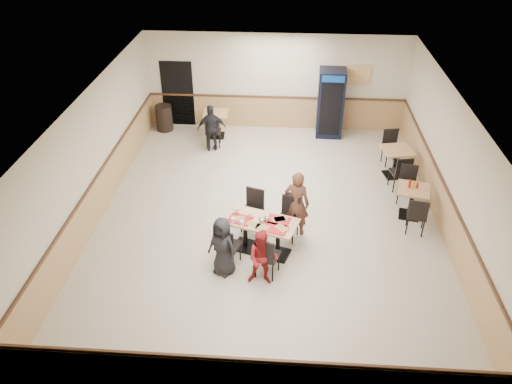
# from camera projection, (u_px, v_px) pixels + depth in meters

# --- Properties ---
(ground) EXTENTS (10.00, 10.00, 0.00)m
(ground) POSITION_uv_depth(u_px,v_px,m) (268.00, 217.00, 11.93)
(ground) COLOR beige
(ground) RESTS_ON ground
(room_shell) EXTENTS (10.00, 10.00, 10.00)m
(room_shell) POSITION_uv_depth(u_px,v_px,m) (337.00, 148.00, 13.65)
(room_shell) COLOR silver
(room_shell) RESTS_ON ground
(main_table) EXTENTS (1.66, 1.17, 0.80)m
(main_table) POSITION_uv_depth(u_px,v_px,m) (261.00, 231.00, 10.59)
(main_table) COLOR black
(main_table) RESTS_ON ground
(main_chairs) EXTENTS (1.80, 2.08, 1.02)m
(main_chairs) POSITION_uv_depth(u_px,v_px,m) (259.00, 231.00, 10.62)
(main_chairs) COLOR black
(main_chairs) RESTS_ON ground
(diner_woman_left) EXTENTS (0.77, 0.69, 1.32)m
(diner_woman_left) POSITION_uv_depth(u_px,v_px,m) (223.00, 246.00, 9.96)
(diner_woman_left) COLOR black
(diner_woman_left) RESTS_ON ground
(diner_woman_right) EXTENTS (0.63, 0.51, 1.24)m
(diner_woman_right) POSITION_uv_depth(u_px,v_px,m) (263.00, 258.00, 9.72)
(diner_woman_right) COLOR maroon
(diner_woman_right) RESTS_ON ground
(diner_man_opposite) EXTENTS (0.65, 0.51, 1.58)m
(diner_man_opposite) POSITION_uv_depth(u_px,v_px,m) (297.00, 203.00, 11.02)
(diner_man_opposite) COLOR #512F22
(diner_man_opposite) RESTS_ON ground
(lone_diner) EXTENTS (0.88, 0.51, 1.40)m
(lone_diner) POSITION_uv_depth(u_px,v_px,m) (212.00, 128.00, 14.42)
(lone_diner) COLOR black
(lone_diner) RESTS_ON ground
(tabletop_clutter) EXTENTS (1.36, 0.83, 0.12)m
(tabletop_clutter) POSITION_uv_depth(u_px,v_px,m) (262.00, 221.00, 10.39)
(tabletop_clutter) COLOR #AE0B17
(tabletop_clutter) RESTS_ON main_table
(side_table_near) EXTENTS (0.85, 0.85, 0.77)m
(side_table_near) POSITION_uv_depth(u_px,v_px,m) (412.00, 198.00, 11.71)
(side_table_near) COLOR black
(side_table_near) RESTS_ON ground
(side_table_near_chair_south) EXTENTS (0.54, 0.54, 0.97)m
(side_table_near_chair_south) POSITION_uv_depth(u_px,v_px,m) (417.00, 214.00, 11.21)
(side_table_near_chair_south) COLOR black
(side_table_near_chair_south) RESTS_ON ground
(side_table_near_chair_north) EXTENTS (0.54, 0.54, 0.97)m
(side_table_near_chair_north) POSITION_uv_depth(u_px,v_px,m) (407.00, 185.00, 12.23)
(side_table_near_chair_north) COLOR black
(side_table_near_chair_north) RESTS_ON ground
(side_table_far) EXTENTS (0.88, 0.88, 0.80)m
(side_table_far) POSITION_uv_depth(u_px,v_px,m) (396.00, 158.00, 13.26)
(side_table_far) COLOR black
(side_table_far) RESTS_ON ground
(side_table_far_chair_south) EXTENTS (0.55, 0.55, 1.01)m
(side_table_far_chair_south) POSITION_uv_depth(u_px,v_px,m) (400.00, 171.00, 12.74)
(side_table_far_chair_south) COLOR black
(side_table_far_chair_south) RESTS_ON ground
(side_table_far_chair_north) EXTENTS (0.55, 0.55, 1.01)m
(side_table_far_chair_north) POSITION_uv_depth(u_px,v_px,m) (392.00, 148.00, 13.81)
(side_table_far_chair_north) COLOR black
(side_table_far_chair_north) RESTS_ON ground
(condiment_caddy) EXTENTS (0.23, 0.06, 0.20)m
(condiment_caddy) POSITION_uv_depth(u_px,v_px,m) (413.00, 184.00, 11.56)
(condiment_caddy) COLOR #B1130C
(condiment_caddy) RESTS_ON side_table_near
(back_table) EXTENTS (0.77, 0.77, 0.79)m
(back_table) POSITION_uv_depth(u_px,v_px,m) (216.00, 121.00, 15.26)
(back_table) COLOR black
(back_table) RESTS_ON ground
(back_table_chair_lone) EXTENTS (0.49, 0.49, 1.00)m
(back_table_chair_lone) POSITION_uv_depth(u_px,v_px,m) (213.00, 131.00, 14.75)
(back_table_chair_lone) COLOR black
(back_table_chair_lone) RESTS_ON ground
(pepsi_cooler) EXTENTS (0.81, 0.82, 2.07)m
(pepsi_cooler) POSITION_uv_depth(u_px,v_px,m) (330.00, 103.00, 15.12)
(pepsi_cooler) COLOR black
(pepsi_cooler) RESTS_ON ground
(trash_bin) EXTENTS (0.52, 0.52, 0.82)m
(trash_bin) POSITION_uv_depth(u_px,v_px,m) (164.00, 118.00, 15.72)
(trash_bin) COLOR black
(trash_bin) RESTS_ON ground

